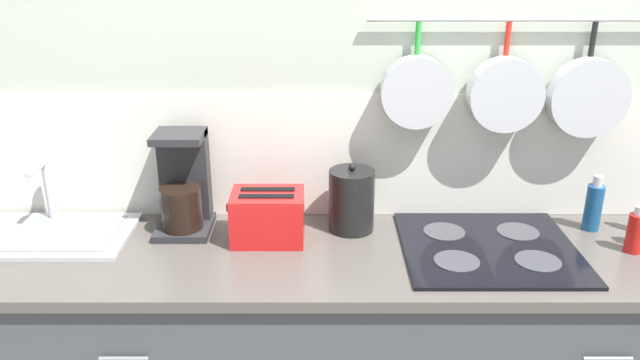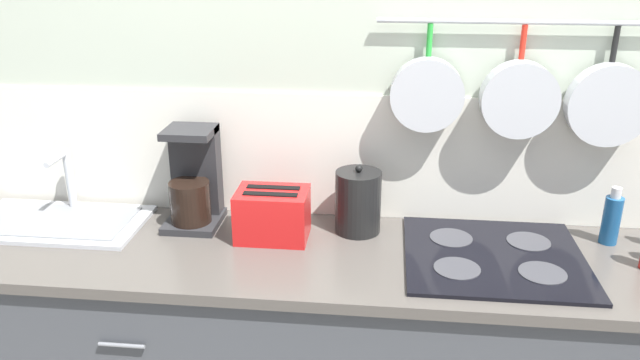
# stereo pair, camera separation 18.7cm
# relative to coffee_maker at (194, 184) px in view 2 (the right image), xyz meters

# --- Properties ---
(wall_back) EXTENTS (7.20, 0.16, 2.60)m
(wall_back) POSITION_rel_coffee_maker_xyz_m (0.59, 0.14, 0.23)
(wall_back) COLOR #B2BCA8
(wall_back) RESTS_ON ground_plane
(countertop) EXTENTS (2.80, 0.58, 0.03)m
(countertop) POSITION_rel_coffee_maker_xyz_m (0.59, -0.18, -0.16)
(countertop) COLOR #4C4742
(countertop) RESTS_ON cabinet_base
(sink_basin) EXTENTS (0.60, 0.33, 0.23)m
(sink_basin) POSITION_rel_coffee_maker_xyz_m (-0.47, -0.07, -0.12)
(sink_basin) COLOR #B7BABF
(sink_basin) RESTS_ON countertop
(coffee_maker) EXTENTS (0.18, 0.20, 0.34)m
(coffee_maker) POSITION_rel_coffee_maker_xyz_m (0.00, 0.00, 0.00)
(coffee_maker) COLOR #262628
(coffee_maker) RESTS_ON countertop
(toaster) EXTENTS (0.25, 0.17, 0.17)m
(toaster) POSITION_rel_coffee_maker_xyz_m (0.29, -0.09, -0.06)
(toaster) COLOR red
(toaster) RESTS_ON countertop
(kettle) EXTENTS (0.15, 0.15, 0.24)m
(kettle) POSITION_rel_coffee_maker_xyz_m (0.56, -0.01, -0.03)
(kettle) COLOR black
(kettle) RESTS_ON countertop
(cooktop) EXTENTS (0.55, 0.51, 0.01)m
(cooktop) POSITION_rel_coffee_maker_xyz_m (1.00, -0.16, -0.13)
(cooktop) COLOR black
(cooktop) RESTS_ON countertop
(bottle_hot_sauce) EXTENTS (0.06, 0.06, 0.19)m
(bottle_hot_sauce) POSITION_rel_coffee_maker_xyz_m (1.38, -0.01, -0.05)
(bottle_hot_sauce) COLOR navy
(bottle_hot_sauce) RESTS_ON countertop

